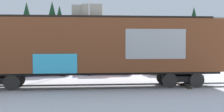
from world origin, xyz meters
TOP-DOWN VIEW (x-y plane):
  - ground_plane at (0.00, 0.00)m, footprint 260.00×260.00m
  - track at (1.08, 0.00)m, footprint 60.02×3.32m
  - freight_car at (1.15, -0.00)m, footprint 16.10×3.10m
  - flagpole at (0.95, 9.10)m, footprint 1.08×1.43m
  - hillside at (-0.04, 62.24)m, footprint 150.86×28.40m
  - parked_car_blue at (-2.69, 6.33)m, footprint 4.60×2.25m
  - parked_car_red at (2.54, 6.71)m, footprint 4.47×1.98m
  - parked_car_tan at (8.54, 6.14)m, footprint 4.92×2.43m

SIDE VIEW (x-z plane):
  - ground_plane at x=0.00m, z-range 0.00..0.00m
  - track at x=1.08m, z-range 0.00..0.08m
  - parked_car_red at x=2.54m, z-range 0.01..1.68m
  - parked_car_blue at x=-2.69m, z-range -0.01..1.71m
  - parked_car_tan at x=8.54m, z-range 0.01..1.73m
  - freight_car at x=1.15m, z-range 0.32..4.75m
  - hillside at x=-0.04m, z-range -2.15..11.22m
  - flagpole at x=0.95m, z-range 1.56..11.41m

